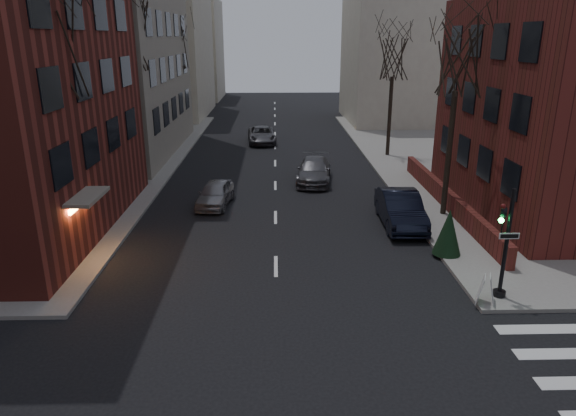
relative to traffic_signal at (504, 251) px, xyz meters
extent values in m
cube|color=maroon|center=(1.36, 10.01, -1.26)|extent=(0.35, 16.00, 1.00)
cube|color=beige|center=(-22.94, 46.01, 7.09)|extent=(14.00, 16.00, 18.00)
cube|color=beige|center=(7.06, 41.01, 6.09)|extent=(14.00, 14.00, 16.00)
cube|color=beige|center=(-20.94, 63.01, 5.09)|extent=(10.00, 12.00, 14.00)
cylinder|color=black|center=(0.06, 0.01, 0.24)|extent=(0.14, 0.14, 4.00)
cylinder|color=black|center=(0.06, 0.01, -1.66)|extent=(0.44, 0.44, 0.20)
imported|color=black|center=(-0.19, 0.01, 1.09)|extent=(0.16, 0.20, 1.00)
sphere|color=#19FF4C|center=(-0.26, -0.04, 1.14)|extent=(0.18, 0.18, 0.18)
cube|color=white|center=(0.06, -0.11, 0.59)|extent=(0.70, 0.03, 0.22)
cylinder|color=#2D231C|center=(-16.74, 5.01, 1.57)|extent=(0.28, 0.28, 6.65)
cylinder|color=#2D231C|center=(-16.74, 17.01, 1.74)|extent=(0.28, 0.28, 7.00)
cylinder|color=#2D231C|center=(-16.74, 31.01, 1.39)|extent=(0.28, 0.28, 6.30)
cylinder|color=#2D231C|center=(0.86, 9.01, 1.39)|extent=(0.28, 0.28, 6.30)
cylinder|color=#2D231C|center=(0.86, 23.01, 1.22)|extent=(0.28, 0.28, 5.95)
cylinder|color=black|center=(-16.14, 13.01, 1.24)|extent=(0.12, 0.12, 6.00)
sphere|color=#FFA54C|center=(-16.14, 13.01, 4.34)|extent=(0.36, 0.36, 0.36)
cylinder|color=black|center=(-16.14, 33.01, 1.24)|extent=(0.12, 0.12, 6.00)
sphere|color=#FFA54C|center=(-16.14, 33.01, 4.34)|extent=(0.36, 0.36, 0.36)
imported|color=black|center=(-1.74, 7.69, -1.06)|extent=(1.91, 5.19, 1.70)
imported|color=gray|center=(-11.28, 11.10, -1.23)|extent=(2.08, 4.16, 1.36)
imported|color=#47464C|center=(-5.43, 15.83, -1.16)|extent=(2.70, 5.37, 1.50)
imported|color=#47464C|center=(-9.10, 28.66, -1.20)|extent=(2.70, 5.24, 1.41)
cube|color=silver|center=(-0.64, -0.44, -1.26)|extent=(0.65, 0.75, 1.01)
cone|color=black|center=(-0.64, 3.79, -0.76)|extent=(1.35, 1.35, 1.99)
camera|label=1|loc=(-7.92, -16.23, 7.09)|focal=32.00mm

